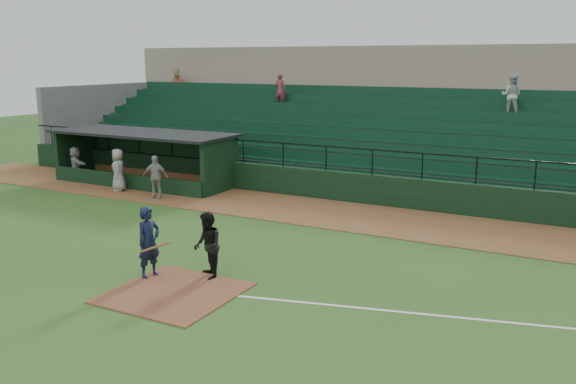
% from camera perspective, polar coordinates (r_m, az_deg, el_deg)
% --- Properties ---
extents(ground, '(90.00, 90.00, 0.00)m').
position_cam_1_polar(ground, '(16.10, -8.48, -8.27)').
color(ground, '#2D541B').
rests_on(ground, ground).
extents(warning_track, '(40.00, 4.00, 0.03)m').
position_cam_1_polar(warning_track, '(22.71, 3.56, -1.98)').
color(warning_track, brown).
rests_on(warning_track, ground).
extents(home_plate_dirt, '(3.00, 3.00, 0.03)m').
position_cam_1_polar(home_plate_dirt, '(15.36, -10.72, -9.33)').
color(home_plate_dirt, brown).
rests_on(home_plate_dirt, ground).
extents(foul_line, '(17.49, 4.44, 0.01)m').
position_cam_1_polar(foul_line, '(14.43, 21.90, -11.56)').
color(foul_line, white).
rests_on(foul_line, ground).
extents(stadium_structure, '(38.00, 13.08, 6.40)m').
position_cam_1_polar(stadium_structure, '(30.10, 10.36, 5.83)').
color(stadium_structure, black).
rests_on(stadium_structure, ground).
extents(dugout, '(8.90, 3.20, 2.42)m').
position_cam_1_polar(dugout, '(28.98, -12.91, 3.53)').
color(dugout, black).
rests_on(dugout, ground).
extents(batter_at_plate, '(1.08, 0.77, 1.92)m').
position_cam_1_polar(batter_at_plate, '(16.28, -13.02, -4.67)').
color(batter_at_plate, black).
rests_on(batter_at_plate, ground).
extents(umpire, '(1.09, 1.09, 1.78)m').
position_cam_1_polar(umpire, '(15.97, -7.63, -5.04)').
color(umpire, black).
rests_on(umpire, ground).
extents(dugout_player_a, '(1.14, 0.79, 1.79)m').
position_cam_1_polar(dugout_player_a, '(25.44, -12.45, 1.42)').
color(dugout_player_a, '#A7A29C').
rests_on(dugout_player_a, warning_track).
extents(dugout_player_b, '(1.04, 1.06, 1.85)m').
position_cam_1_polar(dugout_player_b, '(27.25, -15.75, 2.02)').
color(dugout_player_b, '#9E9994').
rests_on(dugout_player_b, warning_track).
extents(dugout_player_c, '(1.58, 1.06, 1.64)m').
position_cam_1_polar(dugout_player_c, '(30.11, -19.45, 2.53)').
color(dugout_player_c, '#A19C96').
rests_on(dugout_player_c, warning_track).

